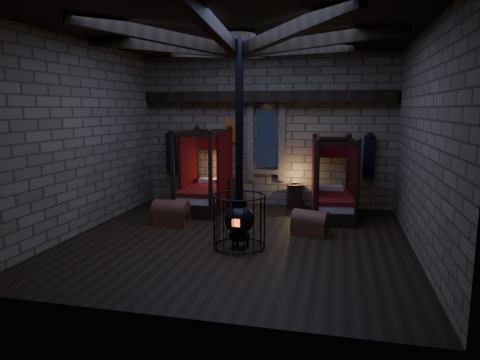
% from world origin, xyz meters
% --- Properties ---
extents(room, '(7.02, 7.02, 4.29)m').
position_xyz_m(room, '(-0.00, 0.09, 3.74)').
color(room, black).
rests_on(room, ground).
extents(bed_left, '(1.10, 2.06, 2.15)m').
position_xyz_m(bed_left, '(-1.51, 2.45, 0.53)').
color(bed_left, black).
rests_on(bed_left, ground).
extents(bed_right, '(1.19, 1.99, 1.99)m').
position_xyz_m(bed_right, '(1.90, 2.38, 0.49)').
color(bed_right, black).
rests_on(bed_right, ground).
extents(trunk_left, '(0.83, 0.54, 0.60)m').
position_xyz_m(trunk_left, '(-1.82, 0.81, 0.27)').
color(trunk_left, '#5D2E1D').
rests_on(trunk_left, ground).
extents(trunk_right, '(0.84, 0.63, 0.55)m').
position_xyz_m(trunk_right, '(1.46, 0.71, 0.24)').
color(trunk_right, '#5D2E1D').
rests_on(trunk_right, ground).
extents(nightstand_left, '(0.55, 0.53, 0.92)m').
position_xyz_m(nightstand_left, '(-1.07, 3.10, 0.39)').
color(nightstand_left, black).
rests_on(nightstand_left, ground).
extents(nightstand_right, '(0.49, 0.48, 0.74)m').
position_xyz_m(nightstand_right, '(0.87, 3.12, 0.35)').
color(nightstand_right, black).
rests_on(nightstand_right, ground).
extents(stove, '(1.04, 1.04, 4.05)m').
position_xyz_m(stove, '(0.15, -0.50, 0.63)').
color(stove, black).
rests_on(stove, ground).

